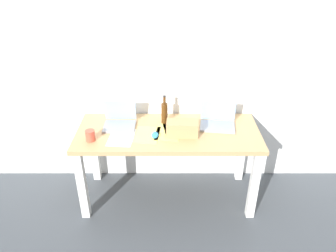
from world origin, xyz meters
TOP-DOWN VIEW (x-y plane):
  - ground_plane at (0.00, 0.00)m, footprint 8.00×8.00m
  - back_wall at (0.00, 0.40)m, footprint 5.20×0.08m
  - desk at (0.00, 0.00)m, footprint 1.63×0.67m
  - laptop_left at (-0.44, 0.10)m, footprint 0.28×0.25m
  - laptop_right at (0.45, 0.10)m, footprint 0.34×0.27m
  - beer_bottle at (-0.03, 0.15)m, footprint 0.06×0.06m
  - computer_mouse at (-0.11, -0.10)m, footprint 0.06×0.10m
  - cardboard_box at (0.12, -0.06)m, footprint 0.28×0.16m
  - coffee_mug at (-0.66, -0.16)m, footprint 0.08×0.08m
  - paper_sheet_front_left at (-0.40, -0.11)m, footprint 0.23×0.31m
  - paper_sheet_center at (0.00, -0.02)m, footprint 0.24×0.32m
  - paper_yellow_folder at (-0.18, -0.07)m, footprint 0.24×0.32m
  - paper_sheet_near_back at (0.07, 0.05)m, footprint 0.25×0.32m

SIDE VIEW (x-z plane):
  - ground_plane at x=0.00m, z-range 0.00..0.00m
  - desk at x=0.00m, z-range 0.26..1.01m
  - paper_sheet_front_left at x=-0.40m, z-range 0.75..0.75m
  - paper_sheet_center at x=0.00m, z-range 0.75..0.75m
  - paper_yellow_folder at x=-0.18m, z-range 0.75..0.75m
  - paper_sheet_near_back at x=0.07m, z-range 0.75..0.75m
  - computer_mouse at x=-0.11m, z-range 0.75..0.78m
  - laptop_right at x=0.45m, z-range 0.69..0.90m
  - laptop_left at x=-0.44m, z-range 0.68..0.90m
  - coffee_mug at x=-0.66m, z-range 0.75..0.84m
  - cardboard_box at x=0.12m, z-range 0.75..0.87m
  - beer_bottle at x=-0.03m, z-range 0.72..0.99m
  - back_wall at x=0.00m, z-range 0.00..2.60m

